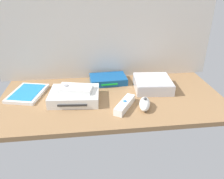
# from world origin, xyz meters

# --- Properties ---
(ground_plane) EXTENTS (1.00, 0.48, 0.02)m
(ground_plane) POSITION_xyz_m (0.00, 0.00, -0.01)
(ground_plane) COLOR #936D47
(ground_plane) RESTS_ON ground
(back_wall) EXTENTS (1.10, 0.01, 0.64)m
(back_wall) POSITION_xyz_m (0.00, 0.25, 0.32)
(back_wall) COLOR silver
(back_wall) RESTS_ON ground
(game_console) EXTENTS (0.22, 0.18, 0.04)m
(game_console) POSITION_xyz_m (-0.17, -0.01, 0.02)
(game_console) COLOR white
(game_console) RESTS_ON ground_plane
(mini_computer) EXTENTS (0.18, 0.18, 0.05)m
(mini_computer) POSITION_xyz_m (0.20, 0.06, 0.03)
(mini_computer) COLOR silver
(mini_computer) RESTS_ON ground_plane
(game_case) EXTENTS (0.18, 0.22, 0.02)m
(game_case) POSITION_xyz_m (-0.38, 0.07, 0.01)
(game_case) COLOR white
(game_case) RESTS_ON ground_plane
(network_router) EXTENTS (0.19, 0.13, 0.03)m
(network_router) POSITION_xyz_m (-0.00, 0.16, 0.02)
(network_router) COLOR #145193
(network_router) RESTS_ON ground_plane
(remote_wand) EXTENTS (0.11, 0.14, 0.03)m
(remote_wand) POSITION_xyz_m (0.04, -0.10, 0.02)
(remote_wand) COLOR white
(remote_wand) RESTS_ON ground_plane
(remote_nunchuk) EXTENTS (0.07, 0.11, 0.05)m
(remote_nunchuk) POSITION_xyz_m (0.12, -0.11, 0.02)
(remote_nunchuk) COLOR white
(remote_nunchuk) RESTS_ON ground_plane
(remote_classic_pad) EXTENTS (0.16, 0.11, 0.02)m
(remote_classic_pad) POSITION_xyz_m (-0.16, 0.00, 0.05)
(remote_classic_pad) COLOR white
(remote_classic_pad) RESTS_ON game_console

